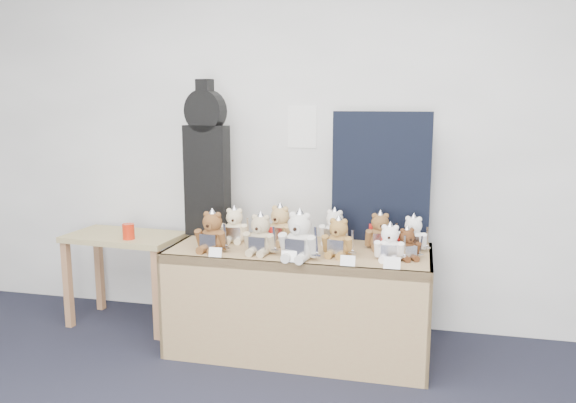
% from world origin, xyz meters
% --- Properties ---
extents(room_shell, '(6.00, 6.00, 6.00)m').
position_xyz_m(room_shell, '(0.02, 2.49, 1.44)').
color(room_shell, silver).
rests_on(room_shell, floor).
extents(display_table, '(1.66, 0.70, 0.69)m').
position_xyz_m(display_table, '(0.12, 1.88, 0.54)').
color(display_table, '#99734E').
rests_on(display_table, floor).
extents(side_table, '(0.84, 0.51, 0.67)m').
position_xyz_m(side_table, '(-1.21, 2.11, 0.55)').
color(side_table, tan).
rests_on(side_table, floor).
extents(guitar_case, '(0.34, 0.16, 1.08)m').
position_xyz_m(guitar_case, '(-0.58, 2.15, 1.22)').
color(guitar_case, black).
rests_on(guitar_case, display_table).
extents(navy_board, '(0.65, 0.06, 0.87)m').
position_xyz_m(navy_board, '(0.60, 2.26, 1.12)').
color(navy_board, black).
rests_on(navy_board, display_table).
extents(red_cup, '(0.08, 0.08, 0.11)m').
position_xyz_m(red_cup, '(-1.11, 1.98, 0.73)').
color(red_cup, red).
rests_on(red_cup, side_table).
extents(teddy_front_far_left, '(0.24, 0.20, 0.29)m').
position_xyz_m(teddy_front_far_left, '(-0.40, 1.76, 0.81)').
color(teddy_front_far_left, brown).
rests_on(teddy_front_far_left, display_table).
extents(teddy_front_left, '(0.23, 0.20, 0.28)m').
position_xyz_m(teddy_front_left, '(-0.09, 1.77, 0.80)').
color(teddy_front_left, tan).
rests_on(teddy_front_left, display_table).
extents(teddy_front_centre, '(0.27, 0.23, 0.33)m').
position_xyz_m(teddy_front_centre, '(0.17, 1.71, 0.82)').
color(teddy_front_centre, silver).
rests_on(teddy_front_centre, display_table).
extents(teddy_front_right, '(0.22, 0.19, 0.27)m').
position_xyz_m(teddy_front_right, '(0.38, 1.83, 0.80)').
color(teddy_front_right, olive).
rests_on(teddy_front_right, display_table).
extents(teddy_front_far_right, '(0.20, 0.17, 0.25)m').
position_xyz_m(teddy_front_far_right, '(0.69, 1.81, 0.79)').
color(teddy_front_far_right, white).
rests_on(teddy_front_far_right, display_table).
extents(teddy_front_end, '(0.18, 0.17, 0.22)m').
position_xyz_m(teddy_front_end, '(0.79, 1.85, 0.78)').
color(teddy_front_end, '#51301C').
rests_on(teddy_front_end, display_table).
extents(teddy_back_left, '(0.22, 0.18, 0.26)m').
position_xyz_m(teddy_back_left, '(-0.34, 2.02, 0.80)').
color(teddy_back_left, beige).
rests_on(teddy_back_left, display_table).
extents(teddy_back_centre_left, '(0.24, 0.22, 0.29)m').
position_xyz_m(teddy_back_centre_left, '(-0.04, 2.04, 0.81)').
color(teddy_back_centre_left, tan).
rests_on(teddy_back_centre_left, display_table).
extents(teddy_back_centre_right, '(0.22, 0.19, 0.26)m').
position_xyz_m(teddy_back_centre_right, '(0.32, 2.11, 0.80)').
color(teddy_back_centre_right, white).
rests_on(teddy_back_centre_right, display_table).
extents(teddy_back_right, '(0.22, 0.20, 0.27)m').
position_xyz_m(teddy_back_right, '(0.62, 2.06, 0.80)').
color(teddy_back_right, brown).
rests_on(teddy_back_right, display_table).
extents(teddy_back_end, '(0.21, 0.18, 0.25)m').
position_xyz_m(teddy_back_end, '(0.82, 2.06, 0.79)').
color(teddy_back_end, white).
rests_on(teddy_back_end, display_table).
extents(entry_card_a, '(0.08, 0.02, 0.06)m').
position_xyz_m(entry_card_a, '(-0.33, 1.62, 0.72)').
color(entry_card_a, white).
rests_on(entry_card_a, display_table).
extents(entry_card_b, '(0.09, 0.02, 0.06)m').
position_xyz_m(entry_card_b, '(0.12, 1.62, 0.73)').
color(entry_card_b, white).
rests_on(entry_card_b, display_table).
extents(entry_card_c, '(0.09, 0.02, 0.06)m').
position_xyz_m(entry_card_c, '(0.47, 1.62, 0.72)').
color(entry_card_c, white).
rests_on(entry_card_c, display_table).
extents(entry_card_d, '(0.09, 0.02, 0.07)m').
position_xyz_m(entry_card_d, '(0.72, 1.62, 0.73)').
color(entry_card_d, white).
rests_on(entry_card_d, display_table).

